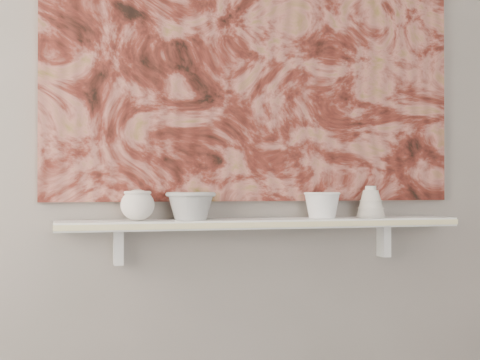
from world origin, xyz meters
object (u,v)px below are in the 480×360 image
object	(u,v)px
bowl_grey	(191,205)
bell_vessel	(371,202)
painting	(257,47)
shelf	(264,223)
cup_cream	(138,205)
bowl_white	(322,205)

from	to	relation	value
bowl_grey	bell_vessel	bearing A→B (deg)	0.00
painting	bell_vessel	bearing A→B (deg)	-11.25
bell_vessel	shelf	bearing A→B (deg)	180.00
shelf	cup_cream	world-z (taller)	cup_cream
bell_vessel	painting	bearing A→B (deg)	168.75
bowl_grey	painting	bearing A→B (deg)	17.43
shelf	cup_cream	bearing A→B (deg)	180.00
shelf	bowl_grey	bearing A→B (deg)	180.00
bowl_grey	bell_vessel	distance (m)	0.66
bowl_grey	bowl_white	bearing A→B (deg)	0.00
shelf	painting	distance (m)	0.63
bowl_grey	bowl_white	distance (m)	0.47
bowl_white	bell_vessel	bearing A→B (deg)	0.00
bell_vessel	bowl_white	bearing A→B (deg)	180.00
cup_cream	bowl_white	distance (m)	0.65
painting	cup_cream	size ratio (longest dim) A/B	13.48
shelf	bowl_white	world-z (taller)	bowl_white
bowl_white	bowl_grey	bearing A→B (deg)	180.00
bowl_white	painting	bearing A→B (deg)	159.58
bell_vessel	bowl_grey	bearing A→B (deg)	180.00
painting	bowl_grey	distance (m)	0.62
bowl_grey	cup_cream	xyz separation A→B (m)	(-0.18, 0.00, 0.00)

